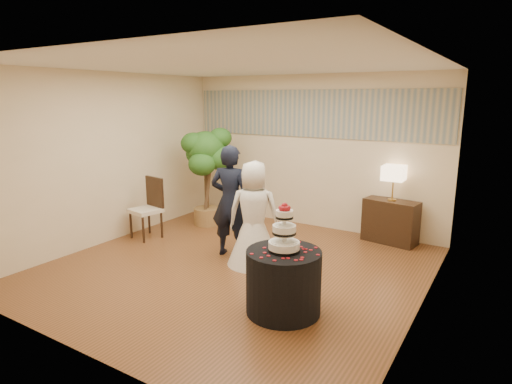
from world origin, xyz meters
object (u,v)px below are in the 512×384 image
Objects in this scene: side_chair at (145,209)px; table_lamp at (393,183)px; groom at (231,201)px; bride at (254,213)px; wedding_cake at (284,227)px; console at (390,221)px; cake_table at (283,282)px; ficus_tree at (206,176)px.

table_lamp is at bearing 38.61° from side_chair.
bride is (0.49, -0.12, -0.09)m from groom.
bride is 2.77× the size of wedding_cake.
table_lamp is (0.00, 0.00, 0.65)m from console.
wedding_cake reaches higher than side_chair.
console is 0.83× the size of side_chair.
bride is at bearing -116.29° from console.
console is (0.40, 3.06, -0.64)m from wedding_cake.
wedding_cake is at bearing -87.98° from console.
wedding_cake is at bearing 112.02° from bride.
bride is 1.81× the size of cake_table.
table_lamp is (1.94, 1.88, 0.16)m from groom.
groom is 3.10× the size of wedding_cake.
wedding_cake is at bearing -8.19° from side_chair.
console is at bearing 13.50° from ficus_tree.
bride reaches higher than side_chair.
cake_table is 3.15m from table_lamp.
ficus_tree reaches higher than bride.
wedding_cake is 3.66m from ficus_tree.
bride reaches higher than console.
table_lamp is at bearing -148.49° from bride.
console is (1.94, 1.88, -0.49)m from groom.
groom is 1.75m from side_chair.
bride is 1.54m from cake_table.
groom is at bearing -126.40° from console.
groom is 1.12× the size of bride.
table_lamp is 0.31× the size of ficus_tree.
table_lamp is at bearing -149.22° from groom.
ficus_tree reaches higher than wedding_cake.
groom is at bearing 142.61° from wedding_cake.
ficus_tree is at bearing -56.79° from bride.
groom reaches higher than table_lamp.
groom is 2.74m from console.
side_chair reaches higher than console.
side_chair is at bearing -108.10° from ficus_tree.
side_chair is at bearing -23.46° from bride.
side_chair is at bearing -10.10° from groom.
groom reaches higher than bride.
groom reaches higher than console.
table_lamp reaches higher than wedding_cake.
groom is 0.52m from bride.
bride is at bearing -33.97° from ficus_tree.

